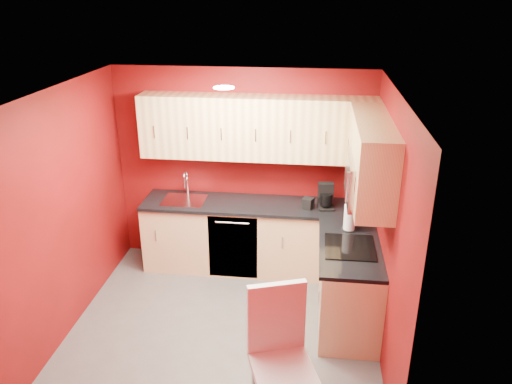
% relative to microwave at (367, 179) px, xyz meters
% --- Properties ---
extents(floor, '(3.20, 3.20, 0.00)m').
position_rel_microwave_xyz_m(floor, '(-1.39, -0.20, -1.66)').
color(floor, '#524F4D').
rests_on(floor, ground).
extents(ceiling, '(3.20, 3.20, 0.00)m').
position_rel_microwave_xyz_m(ceiling, '(-1.39, -0.20, 0.84)').
color(ceiling, white).
rests_on(ceiling, wall_back).
extents(wall_back, '(3.20, 0.00, 3.20)m').
position_rel_microwave_xyz_m(wall_back, '(-1.39, 1.30, -0.41)').
color(wall_back, maroon).
rests_on(wall_back, floor).
extents(wall_front, '(3.20, 0.00, 3.20)m').
position_rel_microwave_xyz_m(wall_front, '(-1.39, -1.70, -0.41)').
color(wall_front, maroon).
rests_on(wall_front, floor).
extents(wall_left, '(0.00, 3.00, 3.00)m').
position_rel_microwave_xyz_m(wall_left, '(-2.99, -0.20, -0.41)').
color(wall_left, maroon).
rests_on(wall_left, floor).
extents(wall_right, '(0.00, 3.00, 3.00)m').
position_rel_microwave_xyz_m(wall_right, '(0.21, -0.20, -0.41)').
color(wall_right, maroon).
rests_on(wall_right, floor).
extents(base_cabinets_back, '(2.80, 0.60, 0.87)m').
position_rel_microwave_xyz_m(base_cabinets_back, '(-1.19, 1.00, -1.22)').
color(base_cabinets_back, '#DBAD7D').
rests_on(base_cabinets_back, floor).
extents(base_cabinets_right, '(0.60, 1.30, 0.87)m').
position_rel_microwave_xyz_m(base_cabinets_right, '(-0.09, 0.05, -1.22)').
color(base_cabinets_right, '#DBAD7D').
rests_on(base_cabinets_right, floor).
extents(countertop_back, '(2.80, 0.63, 0.04)m').
position_rel_microwave_xyz_m(countertop_back, '(-1.19, 0.99, -0.77)').
color(countertop_back, black).
rests_on(countertop_back, base_cabinets_back).
extents(countertop_right, '(0.63, 1.27, 0.04)m').
position_rel_microwave_xyz_m(countertop_right, '(-0.11, 0.04, -0.77)').
color(countertop_right, black).
rests_on(countertop_right, base_cabinets_right).
extents(upper_cabinets_back, '(2.80, 0.35, 0.75)m').
position_rel_microwave_xyz_m(upper_cabinets_back, '(-1.19, 1.13, 0.17)').
color(upper_cabinets_back, '#EBCC85').
rests_on(upper_cabinets_back, wall_back).
extents(upper_cabinets_right, '(0.35, 1.55, 0.75)m').
position_rel_microwave_xyz_m(upper_cabinets_right, '(0.03, 0.24, 0.23)').
color(upper_cabinets_right, '#EBCC85').
rests_on(upper_cabinets_right, wall_right).
extents(microwave, '(0.42, 0.76, 0.42)m').
position_rel_microwave_xyz_m(microwave, '(0.00, 0.00, 0.00)').
color(microwave, silver).
rests_on(microwave, upper_cabinets_right).
extents(cooktop, '(0.50, 0.55, 0.01)m').
position_rel_microwave_xyz_m(cooktop, '(-0.11, 0.00, -0.74)').
color(cooktop, black).
rests_on(cooktop, countertop_right).
extents(sink, '(0.52, 0.42, 0.35)m').
position_rel_microwave_xyz_m(sink, '(-2.09, 1.00, -0.72)').
color(sink, silver).
rests_on(sink, countertop_back).
extents(dishwasher_front, '(0.60, 0.02, 0.82)m').
position_rel_microwave_xyz_m(dishwasher_front, '(-1.44, 0.71, -1.22)').
color(dishwasher_front, black).
rests_on(dishwasher_front, base_cabinets_back).
extents(downlight, '(0.20, 0.20, 0.01)m').
position_rel_microwave_xyz_m(downlight, '(-1.39, 0.10, 0.82)').
color(downlight, white).
rests_on(downlight, ceiling).
extents(coffee_maker, '(0.21, 0.26, 0.30)m').
position_rel_microwave_xyz_m(coffee_maker, '(-0.35, 0.95, -0.60)').
color(coffee_maker, black).
rests_on(coffee_maker, countertop_back).
extents(napkin_holder, '(0.16, 0.16, 0.13)m').
position_rel_microwave_xyz_m(napkin_holder, '(-0.56, 0.93, -0.69)').
color(napkin_holder, black).
rests_on(napkin_holder, countertop_back).
extents(paper_towel, '(0.18, 0.18, 0.29)m').
position_rel_microwave_xyz_m(paper_towel, '(-0.10, 0.41, -0.60)').
color(paper_towel, silver).
rests_on(paper_towel, countertop_right).
extents(dining_chair, '(0.62, 0.63, 1.20)m').
position_rel_microwave_xyz_m(dining_chair, '(-0.69, -1.40, -1.06)').
color(dining_chair, silver).
rests_on(dining_chair, floor).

